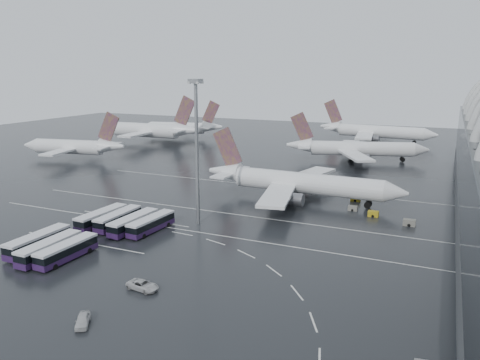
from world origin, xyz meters
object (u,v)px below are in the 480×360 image
at_px(gse_cart_belly_a, 373,214).
at_px(gse_cart_belly_b, 353,208).
at_px(bus_row_far_b, 49,249).
at_px(jet_remote_west, 75,147).
at_px(bus_row_near_c, 133,223).
at_px(bus_row_near_d, 151,224).
at_px(airliner_gate_b, 354,149).
at_px(bus_row_near_b, 118,219).
at_px(bus_row_far_c, 67,251).
at_px(van_curve_a, 143,285).
at_px(van_curve_b, 83,320).
at_px(gse_cart_belly_d, 409,223).
at_px(bus_row_near_a, 101,218).
at_px(airliner_gate_c, 374,132).
at_px(bus_row_far_a, 38,242).
at_px(airliner_main, 297,183).
at_px(jet_remote_mid, 151,131).
at_px(gse_cart_belly_e, 356,199).
at_px(jet_remote_far, 182,128).
at_px(floodlight_mast, 197,135).

distance_m(gse_cart_belly_a, gse_cart_belly_b, 5.74).
bearing_deg(bus_row_far_b, jet_remote_west, 40.27).
bearing_deg(bus_row_near_c, bus_row_near_d, -69.85).
distance_m(airliner_gate_b, bus_row_near_b, 99.17).
relative_size(airliner_gate_b, bus_row_far_c, 3.99).
xyz_separation_m(bus_row_near_b, van_curve_a, (21.89, -22.09, -0.99)).
height_order(bus_row_near_d, van_curve_b, bus_row_near_d).
bearing_deg(gse_cart_belly_d, gse_cart_belly_b, 154.64).
bearing_deg(bus_row_near_a, airliner_gate_c, -10.58).
distance_m(bus_row_near_c, van_curve_a, 27.34).
relative_size(bus_row_far_a, gse_cart_belly_b, 6.25).
bearing_deg(airliner_main, gse_cart_belly_d, -18.21).
xyz_separation_m(gse_cart_belly_b, gse_cart_belly_d, (12.99, -6.16, 0.11)).
distance_m(jet_remote_west, van_curve_a, 114.90).
distance_m(van_curve_b, gse_cart_belly_b, 68.75).
distance_m(jet_remote_mid, bus_row_far_b, 133.92).
xyz_separation_m(jet_remote_mid, gse_cart_belly_d, (116.42, -75.46, -4.89)).
bearing_deg(airliner_gate_b, airliner_main, -109.83).
bearing_deg(jet_remote_mid, bus_row_far_a, 113.06).
xyz_separation_m(airliner_main, airliner_gate_b, (3.24, 58.78, -0.01)).
distance_m(bus_row_far_b, van_curve_b, 25.69).
height_order(airliner_main, bus_row_near_b, airliner_main).
height_order(airliner_gate_b, gse_cart_belly_e, airliner_gate_b).
distance_m(airliner_gate_c, bus_row_near_b, 147.49).
bearing_deg(jet_remote_far, bus_row_near_a, 101.60).
bearing_deg(jet_remote_west, gse_cart_belly_b, 156.72).
bearing_deg(airliner_gate_b, bus_row_far_c, -120.75).
xyz_separation_m(bus_row_near_c, bus_row_far_b, (-4.74, -17.65, -0.01)).
bearing_deg(gse_cart_belly_e, gse_cart_belly_a, -61.84).
distance_m(airliner_main, bus_row_far_a, 61.66).
bearing_deg(gse_cart_belly_d, bus_row_near_d, -152.12).
xyz_separation_m(van_curve_a, floodlight_mast, (-7.43, 30.62, 18.38)).
xyz_separation_m(airliner_gate_b, gse_cart_belly_a, (16.61, -65.20, -3.76)).
bearing_deg(gse_cart_belly_b, bus_row_far_a, -134.26).
relative_size(airliner_main, bus_row_near_c, 3.95).
height_order(floodlight_mast, gse_cart_belly_d, floodlight_mast).
xyz_separation_m(airliner_gate_b, jet_remote_far, (-88.00, 27.30, 0.32)).
xyz_separation_m(bus_row_far_c, gse_cart_belly_a, (44.69, 46.85, -1.05)).
xyz_separation_m(airliner_gate_b, bus_row_near_c, (-26.71, -95.00, -2.64)).
relative_size(bus_row_near_c, van_curve_b, 3.23).
bearing_deg(gse_cart_belly_e, bus_row_near_c, -132.36).
distance_m(bus_row_near_d, van_curve_b, 35.99).
relative_size(jet_remote_west, bus_row_near_c, 3.13).
distance_m(jet_remote_far, van_curve_b, 173.20).
bearing_deg(jet_remote_west, airliner_main, 156.96).
bearing_deg(bus_row_far_a, floodlight_mast, -36.12).
xyz_separation_m(bus_row_near_d, gse_cart_belly_d, (47.72, 25.24, -0.99)).
bearing_deg(bus_row_far_c, gse_cart_belly_e, -32.14).
bearing_deg(van_curve_a, airliner_gate_c, 2.42).
relative_size(bus_row_far_c, floodlight_mast, 0.41).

